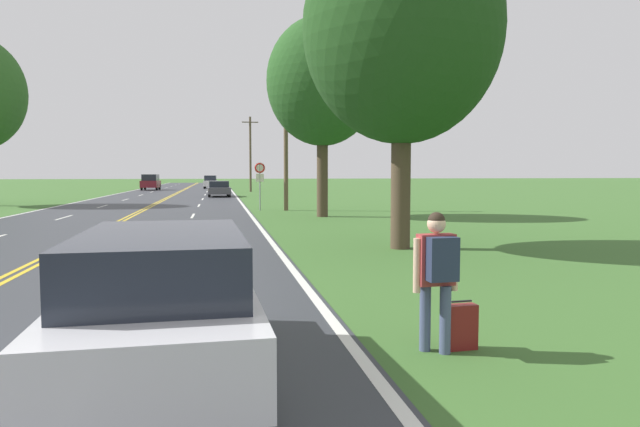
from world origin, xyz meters
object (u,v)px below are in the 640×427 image
at_px(tree_mid_treeline, 322,82).
at_px(car_maroon_suv_mid_near, 151,182).
at_px(traffic_sign, 260,174).
at_px(suitcase, 461,327).
at_px(car_white_suv_mid_far, 211,182).
at_px(car_dark_grey_sedan_approaching, 219,189).
at_px(tree_behind_sign, 402,29).
at_px(car_silver_hatchback_nearest, 163,299).
at_px(hitchhiker_person, 437,267).

bearing_deg(tree_mid_treeline, car_maroon_suv_mid_near, 106.16).
bearing_deg(tree_mid_treeline, traffic_sign, 117.37).
distance_m(suitcase, traffic_sign, 25.73).
relative_size(car_maroon_suv_mid_near, car_white_suv_mid_far, 0.96).
bearing_deg(car_dark_grey_sedan_approaching, suitcase, 1.73).
xyz_separation_m(car_maroon_suv_mid_near, car_white_suv_mid_far, (7.08, 5.97, -0.09)).
height_order(traffic_sign, car_dark_grey_sedan_approaching, traffic_sign).
bearing_deg(tree_behind_sign, car_dark_grey_sedan_approaching, 97.79).
relative_size(traffic_sign, car_white_suv_mid_far, 0.63).
xyz_separation_m(suitcase, car_silver_hatchback_nearest, (-3.42, -0.29, 0.53)).
xyz_separation_m(tree_behind_sign, car_white_suv_mid_far, (-5.97, 62.54, -5.07)).
distance_m(tree_mid_treeline, car_white_suv_mid_far, 51.43).
relative_size(hitchhiker_person, traffic_sign, 0.62).
xyz_separation_m(traffic_sign, car_white_suv_mid_far, (-3.29, 45.73, -1.10)).
relative_size(suitcase, tree_mid_treeline, 0.06).
height_order(suitcase, traffic_sign, traffic_sign).
relative_size(tree_behind_sign, tree_mid_treeline, 0.96).
xyz_separation_m(car_silver_hatchback_nearest, car_white_suv_mid_far, (-0.41, 71.68, 0.12)).
bearing_deg(tree_behind_sign, car_white_suv_mid_far, 95.45).
xyz_separation_m(suitcase, traffic_sign, (-0.54, 25.66, 1.75)).
height_order(car_silver_hatchback_nearest, car_dark_grey_sedan_approaching, car_silver_hatchback_nearest).
height_order(car_dark_grey_sedan_approaching, car_white_suv_mid_far, car_white_suv_mid_far).
bearing_deg(suitcase, hitchhiker_person, 100.24).
xyz_separation_m(traffic_sign, car_maroon_suv_mid_near, (-10.37, 39.76, -1.02)).
relative_size(hitchhiker_person, car_white_suv_mid_far, 0.39).
distance_m(suitcase, car_white_suv_mid_far, 71.50).
height_order(hitchhiker_person, tree_mid_treeline, tree_mid_treeline).
height_order(tree_behind_sign, car_white_suv_mid_far, tree_behind_sign).
bearing_deg(car_white_suv_mid_far, car_maroon_suv_mid_near, -48.15).
distance_m(suitcase, car_maroon_suv_mid_near, 66.33).
distance_m(tree_behind_sign, car_silver_hatchback_nearest, 11.89).
relative_size(car_dark_grey_sedan_approaching, car_maroon_suv_mid_near, 1.14).
xyz_separation_m(suitcase, tree_mid_treeline, (2.08, 20.60, 6.13)).
distance_m(tree_behind_sign, car_white_suv_mid_far, 63.03).
relative_size(tree_mid_treeline, car_maroon_suv_mid_near, 2.32).
xyz_separation_m(tree_mid_treeline, car_maroon_suv_mid_near, (-12.99, 44.83, -5.40)).
distance_m(tree_behind_sign, tree_mid_treeline, 11.75).
xyz_separation_m(tree_mid_treeline, car_silver_hatchback_nearest, (-5.50, -20.88, -5.60)).
height_order(tree_mid_treeline, car_white_suv_mid_far, tree_mid_treeline).
distance_m(car_maroon_suv_mid_near, car_white_suv_mid_far, 9.26).
xyz_separation_m(tree_behind_sign, car_maroon_suv_mid_near, (-13.05, 56.57, -4.99)).
height_order(car_silver_hatchback_nearest, car_white_suv_mid_far, car_white_suv_mid_far).
bearing_deg(car_maroon_suv_mid_near, traffic_sign, -163.42).
xyz_separation_m(hitchhiker_person, car_dark_grey_sedan_approaching, (-2.44, 44.91, -0.30)).
relative_size(traffic_sign, car_dark_grey_sedan_approaching, 0.57).
bearing_deg(suitcase, traffic_sign, -2.80).
distance_m(hitchhiker_person, suitcase, 0.82).
xyz_separation_m(tree_behind_sign, car_dark_grey_sedan_approaching, (-4.92, 35.97, -5.28)).
xyz_separation_m(hitchhiker_person, tree_behind_sign, (2.49, 8.94, 4.98)).
height_order(hitchhiker_person, car_dark_grey_sedan_approaching, hitchhiker_person).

